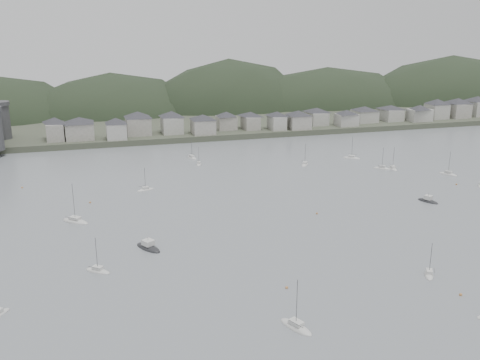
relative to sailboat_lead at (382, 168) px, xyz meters
name	(u,v)px	position (x,y,z in m)	size (l,w,h in m)	color
ground	(338,297)	(-68.46, -94.46, -0.18)	(900.00, 900.00, 0.00)	slate
far_shore_land	(155,108)	(-68.46, 200.54, 1.32)	(900.00, 250.00, 3.00)	#383D2D
forested_ridge	(168,130)	(-63.63, 174.94, -11.47)	(851.55, 103.94, 102.57)	black
waterfront_town	(271,118)	(-17.88, 88.88, 8.48)	(451.48, 28.46, 12.92)	gray
sailboat_lead	(382,168)	(0.00, 0.00, 0.00)	(6.95, 6.40, 9.83)	beige
moored_fleet	(266,222)	(-68.35, -46.33, 0.00)	(230.09, 177.14, 13.04)	beige
motor_launch_near	(428,201)	(-8.74, -43.40, 0.11)	(5.46, 7.93, 3.80)	black
motor_launch_far	(148,247)	(-104.92, -56.04, 0.10)	(7.45, 9.60, 4.17)	black
mooring_buoys	(258,219)	(-69.71, -43.34, -0.03)	(157.95, 115.67, 0.70)	#B2743B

